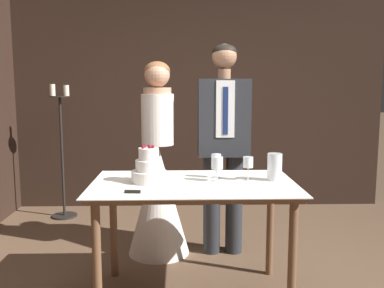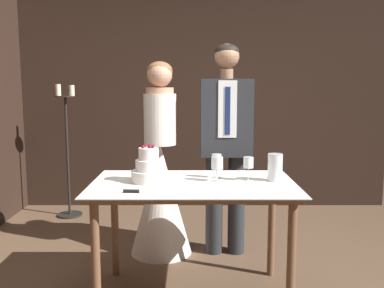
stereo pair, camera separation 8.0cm
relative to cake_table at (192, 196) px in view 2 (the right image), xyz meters
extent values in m
cube|color=black|center=(0.09, 2.36, 0.74)|extent=(4.54, 0.12, 2.94)
cylinder|color=brown|center=(-0.61, -0.33, -0.34)|extent=(0.06, 0.06, 0.78)
cylinder|color=brown|center=(0.61, -0.33, -0.34)|extent=(0.06, 0.06, 0.78)
cylinder|color=brown|center=(-0.61, 0.33, -0.34)|extent=(0.06, 0.06, 0.78)
cylinder|color=brown|center=(0.61, 0.33, -0.34)|extent=(0.06, 0.06, 0.78)
cube|color=brown|center=(0.00, 0.00, 0.07)|extent=(1.34, 0.79, 0.03)
cube|color=white|center=(0.00, 0.00, 0.09)|extent=(1.40, 0.85, 0.01)
cylinder|color=white|center=(-0.31, 0.03, 0.13)|extent=(0.24, 0.24, 0.08)
cylinder|color=white|center=(-0.31, 0.03, 0.21)|extent=(0.18, 0.18, 0.08)
cylinder|color=white|center=(-0.31, 0.03, 0.29)|extent=(0.14, 0.14, 0.08)
sphere|color=maroon|center=(-0.28, 0.02, 0.34)|extent=(0.02, 0.02, 0.02)
sphere|color=maroon|center=(-0.30, 0.04, 0.34)|extent=(0.02, 0.02, 0.02)
sphere|color=maroon|center=(-0.34, 0.06, 0.34)|extent=(0.02, 0.02, 0.02)
sphere|color=maroon|center=(-0.34, 0.00, 0.34)|extent=(0.02, 0.02, 0.02)
sphere|color=maroon|center=(-0.30, 0.01, 0.34)|extent=(0.02, 0.02, 0.02)
cube|color=silver|center=(-0.18, -0.29, 0.10)|extent=(0.32, 0.05, 0.00)
cylinder|color=black|center=(-0.39, -0.28, 0.11)|extent=(0.10, 0.03, 0.02)
cylinder|color=silver|center=(0.17, 0.16, 0.10)|extent=(0.07, 0.07, 0.00)
cylinder|color=silver|center=(0.17, 0.16, 0.14)|extent=(0.01, 0.01, 0.08)
cylinder|color=silver|center=(0.17, 0.16, 0.22)|extent=(0.07, 0.07, 0.09)
cylinder|color=maroon|center=(0.17, 0.16, 0.19)|extent=(0.06, 0.06, 0.04)
cylinder|color=silver|center=(0.39, 0.07, 0.10)|extent=(0.07, 0.07, 0.00)
cylinder|color=silver|center=(0.39, 0.07, 0.14)|extent=(0.01, 0.01, 0.09)
cylinder|color=silver|center=(0.39, 0.07, 0.22)|extent=(0.07, 0.07, 0.08)
cylinder|color=maroon|center=(0.39, 0.07, 0.20)|extent=(0.06, 0.06, 0.02)
cylinder|color=silver|center=(0.16, 0.04, 0.10)|extent=(0.08, 0.08, 0.00)
cylinder|color=silver|center=(0.16, 0.04, 0.14)|extent=(0.01, 0.01, 0.08)
cylinder|color=silver|center=(0.16, 0.04, 0.22)|extent=(0.08, 0.08, 0.09)
cylinder|color=silver|center=(0.57, 0.06, 0.19)|extent=(0.10, 0.10, 0.19)
cylinder|color=silver|center=(0.57, 0.06, 0.14)|extent=(0.05, 0.05, 0.09)
sphere|color=#F9CC4C|center=(0.57, 0.06, 0.19)|extent=(0.02, 0.02, 0.02)
cone|color=white|center=(-0.28, 0.80, -0.24)|extent=(0.54, 0.54, 0.98)
cylinder|color=white|center=(-0.28, 0.80, 0.47)|extent=(0.28, 0.28, 0.44)
cylinder|color=tan|center=(-0.28, 0.80, 0.71)|extent=(0.24, 0.24, 0.05)
sphere|color=tan|center=(-0.28, 0.80, 0.85)|extent=(0.22, 0.22, 0.22)
ellipsoid|color=brown|center=(-0.28, 0.81, 0.88)|extent=(0.22, 0.22, 0.16)
cylinder|color=#282B30|center=(0.19, 0.80, -0.29)|extent=(0.15, 0.15, 0.88)
cylinder|color=#282B30|center=(0.38, 0.80, -0.29)|extent=(0.15, 0.15, 0.88)
cube|color=#282B30|center=(0.28, 0.80, 0.48)|extent=(0.44, 0.24, 0.66)
cube|color=white|center=(0.28, 0.67, 0.56)|extent=(0.15, 0.01, 0.47)
cube|color=navy|center=(0.28, 0.67, 0.55)|extent=(0.04, 0.01, 0.40)
cylinder|color=#A37556|center=(0.28, 0.80, 0.85)|extent=(0.11, 0.11, 0.08)
sphere|color=#A37556|center=(0.28, 0.80, 1.00)|extent=(0.21, 0.21, 0.21)
ellipsoid|color=black|center=(0.28, 0.81, 1.04)|extent=(0.21, 0.21, 0.14)
cylinder|color=black|center=(-1.41, 1.87, -0.72)|extent=(0.28, 0.28, 0.02)
cylinder|color=black|center=(-1.41, 1.87, -0.04)|extent=(0.03, 0.03, 1.34)
cylinder|color=black|center=(-1.41, 1.87, 0.63)|extent=(0.22, 0.22, 0.01)
cylinder|color=silver|center=(-1.49, 1.87, 0.70)|extent=(0.06, 0.06, 0.13)
cylinder|color=silver|center=(-1.34, 1.87, 0.70)|extent=(0.06, 0.06, 0.12)
camera|label=1|loc=(-0.09, -2.87, 0.76)|focal=40.00mm
camera|label=2|loc=(-0.01, -2.87, 0.76)|focal=40.00mm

